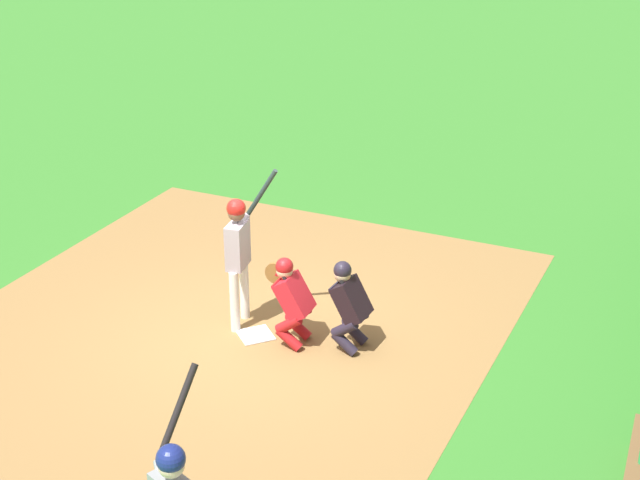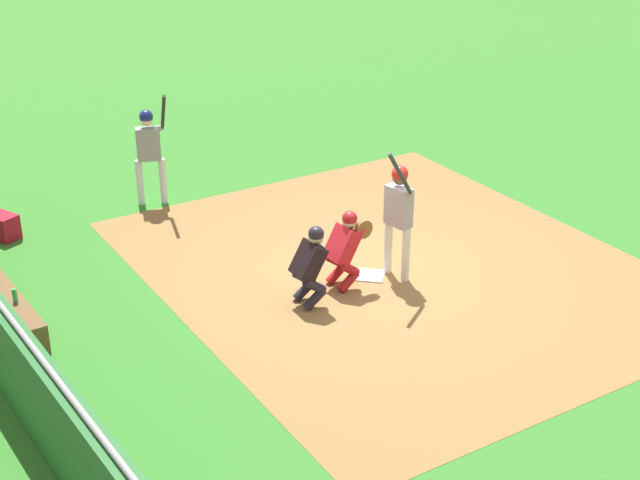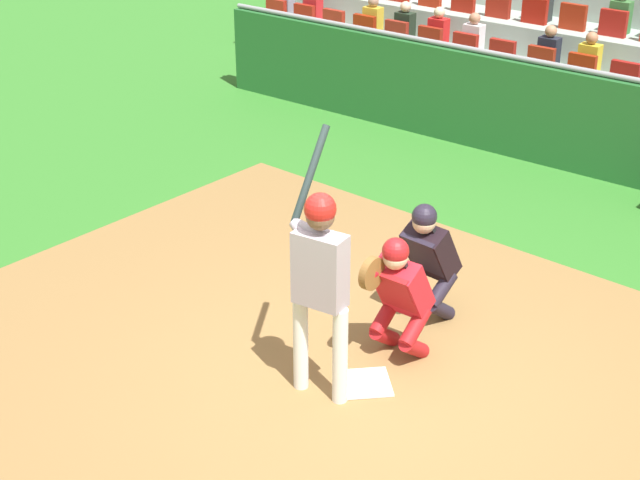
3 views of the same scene
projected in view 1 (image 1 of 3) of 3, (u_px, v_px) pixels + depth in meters
The scene contains 6 objects.
ground_plane at pixel (256, 336), 13.12m from camera, with size 160.00×160.00×0.00m, color #2F7326.
infield_dirt_patch at pixel (223, 329), 13.29m from camera, with size 8.67×7.30×0.01m, color olive.
home_plate_marker at pixel (256, 335), 13.11m from camera, with size 0.44×0.44×0.02m, color white.
batter_at_plate at pixel (238, 247), 12.95m from camera, with size 0.59×0.62×2.27m.
catcher_crouching at pixel (291, 296), 12.68m from camera, with size 0.46×0.70×1.26m.
home_plate_umpire at pixel (349, 302), 12.56m from camera, with size 0.49×0.52×1.27m.
Camera 1 is at (-10.24, -5.14, 6.58)m, focal length 53.80 mm.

